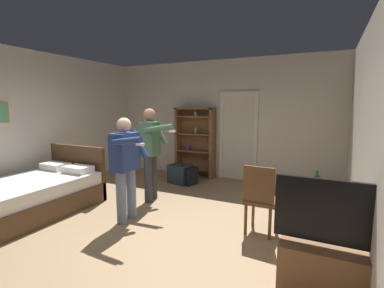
# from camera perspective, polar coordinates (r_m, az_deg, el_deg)

# --- Properties ---
(ground_plane) EXTENTS (7.30, 7.30, 0.00)m
(ground_plane) POSITION_cam_1_polar(r_m,az_deg,el_deg) (4.38, -11.40, -16.55)
(ground_plane) COLOR #997A56
(wall_back) EXTENTS (5.97, 0.12, 2.89)m
(wall_back) POSITION_cam_1_polar(r_m,az_deg,el_deg) (6.97, 5.41, 5.00)
(wall_back) COLOR silver
(wall_back) RESTS_ON ground_plane
(wall_left) EXTENTS (0.15, 6.87, 2.89)m
(wall_left) POSITION_cam_1_polar(r_m,az_deg,el_deg) (6.24, -33.68, 3.35)
(wall_left) COLOR silver
(wall_left) RESTS_ON ground_plane
(wall_right) EXTENTS (0.12, 6.87, 2.89)m
(wall_right) POSITION_cam_1_polar(r_m,az_deg,el_deg) (3.19, 34.24, 0.08)
(wall_right) COLOR silver
(wall_right) RESTS_ON ground_plane
(doorway_frame) EXTENTS (0.93, 0.08, 2.13)m
(doorway_frame) POSITION_cam_1_polar(r_m,az_deg,el_deg) (6.74, 9.49, 2.91)
(doorway_frame) COLOR white
(doorway_frame) RESTS_ON ground_plane
(bed) EXTENTS (1.39, 1.97, 1.02)m
(bed) POSITION_cam_1_polar(r_m,az_deg,el_deg) (5.53, -29.07, -8.81)
(bed) COLOR #4C331E
(bed) RESTS_ON ground_plane
(bookshelf) EXTENTS (1.01, 0.32, 1.74)m
(bookshelf) POSITION_cam_1_polar(r_m,az_deg,el_deg) (7.01, 0.73, 0.95)
(bookshelf) COLOR brown
(bookshelf) RESTS_ON ground_plane
(tv_flatscreen) EXTENTS (1.04, 0.40, 1.14)m
(tv_flatscreen) POSITION_cam_1_polar(r_m,az_deg,el_deg) (3.13, 26.57, -20.88)
(tv_flatscreen) COLOR brown
(tv_flatscreen) RESTS_ON ground_plane
(side_table) EXTENTS (0.67, 0.67, 0.70)m
(side_table) POSITION_cam_1_polar(r_m,az_deg,el_deg) (4.09, 22.02, -11.66)
(side_table) COLOR #4C331E
(side_table) RESTS_ON ground_plane
(laptop) EXTENTS (0.40, 0.41, 0.15)m
(laptop) POSITION_cam_1_polar(r_m,az_deg,el_deg) (3.97, 21.57, -8.02)
(laptop) COLOR black
(laptop) RESTS_ON side_table
(bottle_on_table) EXTENTS (0.06, 0.06, 0.29)m
(bottle_on_table) POSITION_cam_1_polar(r_m,az_deg,el_deg) (3.90, 24.26, -7.37)
(bottle_on_table) COLOR #1E3A22
(bottle_on_table) RESTS_ON side_table
(wooden_chair) EXTENTS (0.45, 0.45, 0.99)m
(wooden_chair) POSITION_cam_1_polar(r_m,az_deg,el_deg) (4.04, 13.85, -10.48)
(wooden_chair) COLOR brown
(wooden_chair) RESTS_ON ground_plane
(person_blue_shirt) EXTENTS (0.68, 0.59, 1.62)m
(person_blue_shirt) POSITION_cam_1_polar(r_m,az_deg,el_deg) (4.39, -13.44, -3.64)
(person_blue_shirt) COLOR slate
(person_blue_shirt) RESTS_ON ground_plane
(person_striped_shirt) EXTENTS (0.79, 0.57, 1.75)m
(person_striped_shirt) POSITION_cam_1_polar(r_m,az_deg,el_deg) (5.23, -8.47, -0.85)
(person_striped_shirt) COLOR #333338
(person_striped_shirt) RESTS_ON ground_plane
(suitcase_dark) EXTENTS (0.55, 0.47, 0.43)m
(suitcase_dark) POSITION_cam_1_polar(r_m,az_deg,el_deg) (6.51, -2.45, -6.15)
(suitcase_dark) COLOR #1E2D38
(suitcase_dark) RESTS_ON ground_plane
(suitcase_small) EXTENTS (0.66, 0.48, 0.40)m
(suitcase_small) POSITION_cam_1_polar(r_m,az_deg,el_deg) (6.51, -1.60, -6.30)
(suitcase_small) COLOR black
(suitcase_small) RESTS_ON ground_plane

